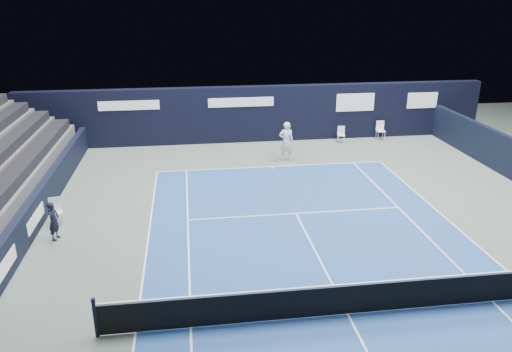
{
  "coord_description": "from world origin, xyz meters",
  "views": [
    {
      "loc": [
        -3.94,
        -10.61,
        8.01
      ],
      "look_at": [
        -1.43,
        7.26,
        1.3
      ],
      "focal_mm": 35.0,
      "sensor_mm": 36.0,
      "label": 1
    }
  ],
  "objects_px": {
    "folding_chair_back_b": "(380,129)",
    "tennis_player": "(286,141)",
    "tennis_net": "(349,298)",
    "folding_chair_back_a": "(341,131)",
    "line_judge_chair": "(56,209)"
  },
  "relations": [
    {
      "from": "folding_chair_back_a",
      "to": "tennis_player",
      "type": "distance_m",
      "value": 4.61
    },
    {
      "from": "folding_chair_back_b",
      "to": "tennis_player",
      "type": "xyz_separation_m",
      "value": [
        -6.11,
        -3.01,
        0.39
      ]
    },
    {
      "from": "folding_chair_back_a",
      "to": "tennis_net",
      "type": "distance_m",
      "value": 16.23
    },
    {
      "from": "tennis_player",
      "to": "tennis_net",
      "type": "bearing_deg",
      "value": -93.92
    },
    {
      "from": "folding_chair_back_b",
      "to": "tennis_net",
      "type": "relative_size",
      "value": 0.08
    },
    {
      "from": "folding_chair_back_b",
      "to": "folding_chair_back_a",
      "type": "bearing_deg",
      "value": -169.78
    },
    {
      "from": "folding_chair_back_a",
      "to": "tennis_net",
      "type": "xyz_separation_m",
      "value": [
        -4.57,
        -15.57,
        -0.09
      ]
    },
    {
      "from": "folding_chair_back_b",
      "to": "tennis_player",
      "type": "distance_m",
      "value": 6.82
    },
    {
      "from": "folding_chair_back_a",
      "to": "line_judge_chair",
      "type": "height_order",
      "value": "line_judge_chair"
    },
    {
      "from": "folding_chair_back_a",
      "to": "tennis_net",
      "type": "relative_size",
      "value": 0.07
    },
    {
      "from": "folding_chair_back_b",
      "to": "line_judge_chair",
      "type": "distance_m",
      "value": 18.25
    },
    {
      "from": "folding_chair_back_b",
      "to": "tennis_player",
      "type": "bearing_deg",
      "value": -150.18
    },
    {
      "from": "tennis_net",
      "to": "folding_chair_back_b",
      "type": "bearing_deg",
      "value": 66.21
    },
    {
      "from": "line_judge_chair",
      "to": "folding_chair_back_b",
      "type": "bearing_deg",
      "value": 20.25
    },
    {
      "from": "folding_chair_back_a",
      "to": "tennis_net",
      "type": "height_order",
      "value": "tennis_net"
    }
  ]
}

